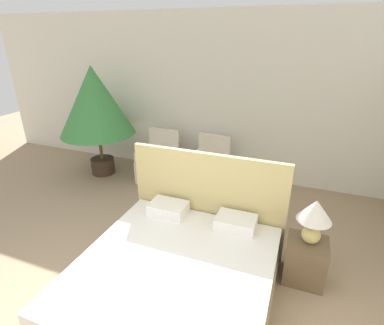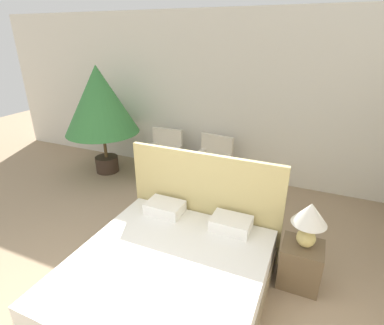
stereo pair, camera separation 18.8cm
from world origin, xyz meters
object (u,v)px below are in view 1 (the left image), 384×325
Objects in this scene: potted_palm at (95,103)px; side_table at (182,170)px; armchair_near_window_left at (158,165)px; table_lamp at (314,216)px; nightstand at (305,261)px; armchair_near_window_right at (207,173)px; bed at (178,274)px.

side_table is at bearing 6.11° from potted_palm.
table_lamp reaches higher than armchair_near_window_left.
potted_palm reaches higher than armchair_near_window_left.
nightstand is at bearing -148.27° from table_lamp.
armchair_near_window_right is 2.39m from nightstand.
bed reaches higher than armchair_near_window_right.
armchair_near_window_right is 1.77× the size of table_lamp.
nightstand is at bearing 30.44° from bed.
bed is 2.44m from armchair_near_window_right.
armchair_near_window_right reaches higher than nightstand.
table_lamp is at bearing -33.61° from armchair_near_window_left.
side_table is at bearing 141.96° from nightstand.
armchair_near_window_left is at bearing 8.68° from potted_palm.
table_lamp reaches higher than nightstand.
armchair_near_window_right is 2.45m from table_lamp.
side_table is (-0.47, -0.00, -0.03)m from armchair_near_window_right.
armchair_near_window_right is 0.44× the size of potted_palm.
potted_palm reaches higher than bed.
potted_palm is 4.05× the size of table_lamp.
armchair_near_window_left is at bearing 179.87° from side_table.
nightstand is at bearing -22.04° from potted_palm.
nightstand is (1.20, 0.70, -0.03)m from bed.
armchair_near_window_right is at bearing 135.21° from table_lamp.
armchair_near_window_left is at bearing 147.44° from table_lamp.
bed is 4.01× the size of table_lamp.
potted_palm is at bearing 138.98° from bed.
side_table is (-0.96, 2.39, -0.03)m from bed.
bed reaches higher than nightstand.
table_lamp is at bearing -37.06° from armchair_near_window_right.
armchair_near_window_right is (-0.49, 2.39, -0.00)m from bed.
bed is 0.99× the size of potted_palm.
nightstand is 0.57m from table_lamp.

